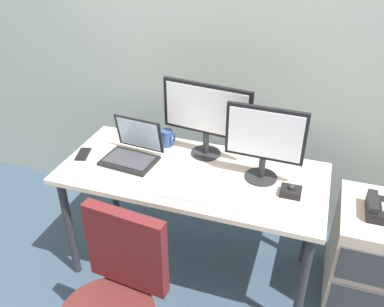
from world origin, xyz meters
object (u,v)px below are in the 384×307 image
object	(u,v)px
desk_phone	(382,209)
monitor_side	(265,139)
coffee_mug	(167,138)
laptop	(133,151)
trackball_mouse	(291,191)
file_cabinet	(369,255)
cell_phone	(83,154)
monitor_main	(206,114)
keyboard	(201,194)

from	to	relation	value
desk_phone	monitor_side	xyz separation A→B (m)	(-0.65, -0.04, 0.33)
monitor_side	coffee_mug	bearing A→B (deg)	164.58
desk_phone	laptop	size ratio (longest dim) A/B	0.60
laptop	trackball_mouse	bearing A→B (deg)	-4.05
file_cabinet	cell_phone	xyz separation A→B (m)	(-1.74, -0.15, 0.44)
monitor_side	coffee_mug	world-z (taller)	monitor_side
monitor_main	keyboard	world-z (taller)	monitor_main
desk_phone	file_cabinet	bearing A→B (deg)	63.22
monitor_side	file_cabinet	bearing A→B (deg)	4.79
monitor_side	laptop	world-z (taller)	monitor_side
trackball_mouse	monitor_main	bearing A→B (deg)	155.08
trackball_mouse	cell_phone	size ratio (longest dim) A/B	0.77
monitor_side	cell_phone	size ratio (longest dim) A/B	3.04
file_cabinet	laptop	bearing A→B (deg)	-176.28
desk_phone	keyboard	xyz separation A→B (m)	(-0.92, -0.31, 0.10)
monitor_main	cell_phone	world-z (taller)	monitor_main
file_cabinet	monitor_side	distance (m)	0.95
monitor_main	coffee_mug	xyz separation A→B (m)	(-0.26, 0.02, -0.22)
desk_phone	monitor_side	size ratio (longest dim) A/B	0.46
coffee_mug	file_cabinet	bearing A→B (deg)	-5.22
coffee_mug	monitor_side	bearing A→B (deg)	-15.42
monitor_main	laptop	bearing A→B (deg)	-154.92
monitor_main	laptop	world-z (taller)	monitor_main
monitor_main	laptop	distance (m)	0.49
keyboard	trackball_mouse	distance (m)	0.47
desk_phone	cell_phone	distance (m)	1.74
desk_phone	monitor_side	world-z (taller)	monitor_side
monitor_side	trackball_mouse	bearing A→B (deg)	-30.47
laptop	file_cabinet	bearing A→B (deg)	3.72
file_cabinet	trackball_mouse	xyz separation A→B (m)	(-0.49, -0.16, 0.46)
monitor_side	monitor_main	bearing A→B (deg)	157.94
laptop	coffee_mug	xyz separation A→B (m)	(0.14, 0.21, -0.00)
desk_phone	laptop	distance (m)	1.43
laptop	trackball_mouse	world-z (taller)	laptop
monitor_main	monitor_side	size ratio (longest dim) A/B	1.27
desk_phone	cell_phone	bearing A→B (deg)	-175.46
desk_phone	coffee_mug	world-z (taller)	coffee_mug
cell_phone	coffee_mug	bearing A→B (deg)	15.77
coffee_mug	cell_phone	size ratio (longest dim) A/B	0.75
desk_phone	cell_phone	world-z (taller)	cell_phone
keyboard	trackball_mouse	bearing A→B (deg)	20.42
monitor_main	file_cabinet	bearing A→B (deg)	-5.19
file_cabinet	monitor_side	xyz separation A→B (m)	(-0.66, -0.06, 0.68)
trackball_mouse	file_cabinet	bearing A→B (deg)	18.22
keyboard	coffee_mug	bearing A→B (deg)	129.46
monitor_side	trackball_mouse	distance (m)	0.30
file_cabinet	desk_phone	world-z (taller)	desk_phone
trackball_mouse	laptop	bearing A→B (deg)	175.95
file_cabinet	monitor_main	world-z (taller)	monitor_main
desk_phone	keyboard	world-z (taller)	keyboard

